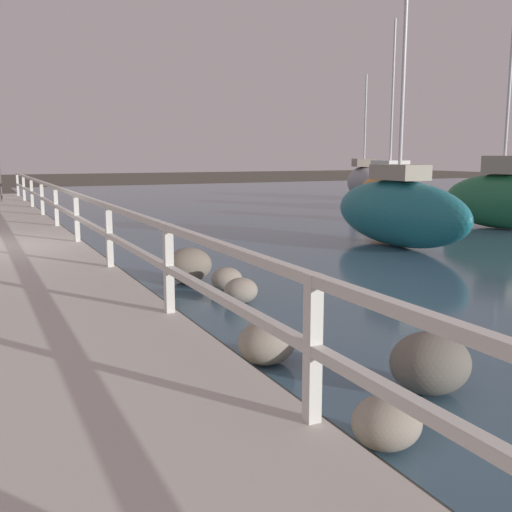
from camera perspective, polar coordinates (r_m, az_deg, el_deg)
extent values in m
cube|color=silver|center=(4.13, 5.42, -8.80)|extent=(0.10, 0.10, 1.04)
cube|color=silver|center=(7.02, -8.32, -1.19)|extent=(0.10, 0.10, 1.04)
cube|color=silver|center=(10.12, -13.81, 1.93)|extent=(0.10, 0.10, 1.04)
cube|color=silver|center=(13.29, -16.72, 3.56)|extent=(0.10, 0.10, 1.04)
cube|color=silver|center=(16.49, -18.51, 4.57)|extent=(0.10, 0.10, 1.04)
cube|color=silver|center=(19.70, -19.71, 5.24)|extent=(0.10, 0.10, 1.04)
cube|color=silver|center=(22.92, -20.59, 5.72)|extent=(0.10, 0.10, 1.04)
cube|color=silver|center=(26.14, -21.24, 6.08)|extent=(0.10, 0.10, 1.04)
cube|color=silver|center=(29.37, -21.76, 6.37)|extent=(0.10, 0.10, 1.04)
cube|color=silver|center=(13.25, -16.82, 5.64)|extent=(0.09, 32.50, 0.08)
cube|color=silver|center=(13.29, -16.72, 3.56)|extent=(0.09, 32.50, 0.08)
ellipsoid|color=gray|center=(8.77, -1.45, -3.31)|extent=(0.51, 0.45, 0.38)
ellipsoid|color=gray|center=(9.57, -2.82, -2.22)|extent=(0.51, 0.46, 0.38)
ellipsoid|color=slate|center=(10.26, -6.42, -0.86)|extent=(0.79, 0.71, 0.60)
ellipsoid|color=gray|center=(6.26, 1.03, -8.24)|extent=(0.61, 0.55, 0.46)
ellipsoid|color=#666056|center=(5.74, 16.25, -9.76)|extent=(0.76, 0.68, 0.57)
ellipsoid|color=gray|center=(4.68, 12.34, -15.22)|extent=(0.54, 0.48, 0.40)
ellipsoid|color=gray|center=(30.25, 10.20, 6.88)|extent=(2.80, 4.22, 1.58)
cube|color=#9E937F|center=(30.22, 10.26, 8.74)|extent=(1.38, 1.54, 0.38)
cylinder|color=silver|center=(30.26, 10.37, 12.52)|extent=(0.09, 0.09, 4.38)
ellipsoid|color=orange|center=(24.27, 12.56, 5.96)|extent=(1.51, 3.29, 1.40)
cube|color=silver|center=(24.23, 12.64, 8.24)|extent=(1.04, 1.16, 0.53)
cylinder|color=silver|center=(24.32, 12.88, 14.46)|extent=(0.09, 0.09, 5.81)
ellipsoid|color=#1E707A|center=(14.58, 13.37, 3.99)|extent=(1.12, 4.63, 1.57)
cube|color=#9E937F|center=(14.52, 13.52, 7.76)|extent=(0.78, 1.35, 0.36)
cylinder|color=silver|center=(14.60, 13.83, 15.43)|extent=(0.09, 0.09, 4.26)
ellipsoid|color=#236B42|center=(19.07, 22.35, 4.84)|extent=(2.10, 3.81, 1.60)
cube|color=#9E937F|center=(19.03, 22.56, 8.02)|extent=(1.05, 1.19, 0.52)
cylinder|color=silver|center=(19.16, 23.06, 15.58)|extent=(0.09, 0.09, 5.58)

